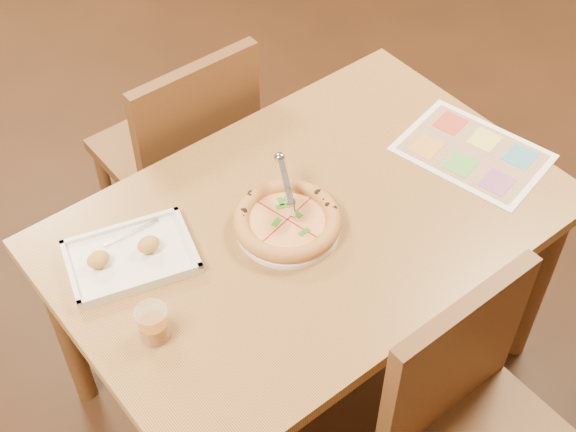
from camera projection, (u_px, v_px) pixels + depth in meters
room at (317, 5)px, 1.59m from camera, size 7.00×7.00×7.00m
dining_table at (310, 241)px, 2.12m from camera, size 1.30×0.85×0.72m
chair_near at (475, 414)px, 1.85m from camera, size 0.42×0.42×0.47m
chair_far at (185, 141)px, 2.49m from camera, size 0.42×0.42×0.47m
plate at (288, 227)px, 2.03m from camera, size 0.33×0.33×0.01m
pizza at (287, 221)px, 2.01m from camera, size 0.28×0.28×0.04m
pizza_cutter at (287, 188)px, 2.00m from camera, size 0.08×0.16×0.10m
appetizer_tray at (130, 257)px, 1.95m from camera, size 0.35×0.29×0.06m
glass_tumbler at (153, 325)px, 1.78m from camera, size 0.07×0.07×0.09m
menu at (473, 152)px, 2.22m from camera, size 0.35×0.44×0.00m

